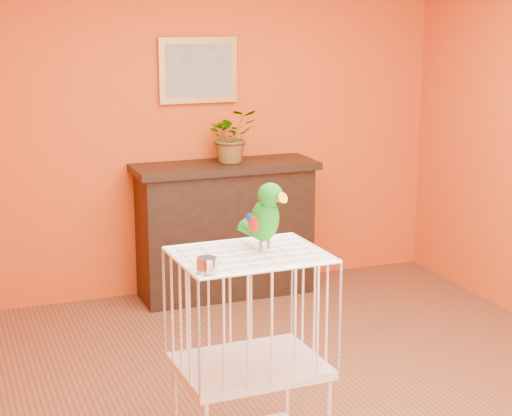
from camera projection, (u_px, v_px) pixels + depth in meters
name	position (u px, v px, depth m)	size (l,w,h in m)	color
ground	(316.00, 403.00, 4.93)	(4.50, 4.50, 0.00)	brown
room_shell	(321.00, 130.00, 4.56)	(4.50, 4.50, 4.50)	#D64514
console_cabinet	(225.00, 229.00, 6.67)	(1.42, 0.51, 1.05)	black
potted_plant	(229.00, 140.00, 6.60)	(0.38, 0.42, 0.33)	#26722D
framed_picture	(198.00, 70.00, 6.54)	(0.62, 0.04, 0.50)	#BB8843
birdcage	(250.00, 356.00, 4.18)	(0.71, 0.56, 1.08)	white
feed_cup	(207.00, 265.00, 3.77)	(0.09, 0.09, 0.06)	silver
parrot	(265.00, 215.00, 4.09)	(0.20, 0.30, 0.34)	#59544C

